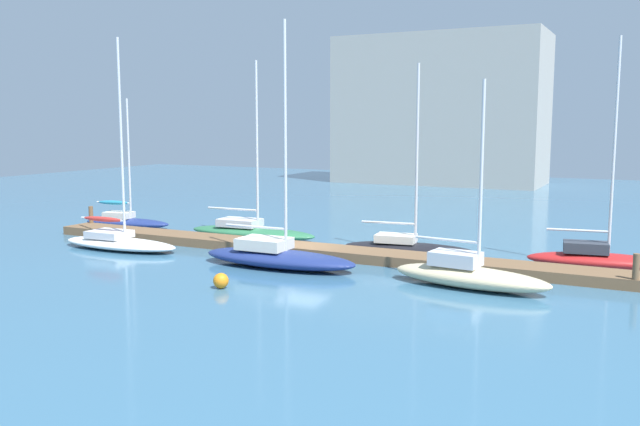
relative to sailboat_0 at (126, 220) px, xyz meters
name	(u,v)px	position (x,y,z in m)	size (l,w,h in m)	color
ground_plane	(303,254)	(15.11, -2.90, -0.50)	(120.00, 120.00, 0.00)	#386684
dock_pier	(303,250)	(15.11, -2.90, -0.25)	(33.29, 2.14, 0.51)	brown
dock_piling_near_end	(91,218)	(-1.13, -1.98, 0.30)	(0.28, 0.28, 1.60)	brown
dock_piling_far_end	(636,273)	(31.36, -3.82, 0.30)	(0.28, 0.28, 1.60)	brown
sailboat_0	(126,220)	(0.00, 0.00, 0.00)	(6.40, 2.77, 8.61)	navy
sailboat_1	(118,240)	(5.12, -6.19, -0.01)	(7.52, 2.56, 11.57)	white
sailboat_2	(251,230)	(9.84, 0.12, 0.00)	(8.51, 2.68, 10.66)	#2D7047
sailboat_3	(277,255)	(15.49, -6.34, 0.07)	(8.18, 2.66, 11.80)	navy
sailboat_4	(407,246)	(20.13, -0.46, -0.02)	(7.26, 2.81, 10.07)	black
sailboat_5	(469,274)	(24.94, -6.30, 0.09)	(7.08, 2.69, 8.80)	beige
sailboat_6	(599,257)	(29.61, 0.20, 0.07)	(7.00, 2.80, 11.01)	#B21E1E
mooring_buoy_orange	(221,281)	(15.54, -11.18, -0.17)	(0.67, 0.67, 0.67)	orange
harbor_building_distant	(441,110)	(8.74, 43.20, 7.97)	(23.50, 10.63, 16.95)	#ADA89E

